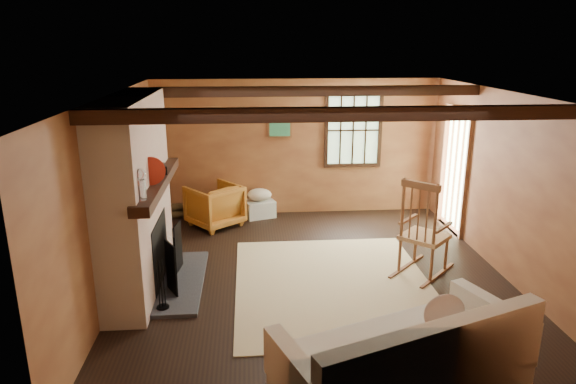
{
  "coord_description": "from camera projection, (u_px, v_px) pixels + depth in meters",
  "views": [
    {
      "loc": [
        -0.85,
        -6.14,
        3.01
      ],
      "look_at": [
        -0.34,
        0.4,
        1.08
      ],
      "focal_mm": 32.0,
      "sensor_mm": 36.0,
      "label": 1
    }
  ],
  "objects": [
    {
      "name": "ground",
      "position": [
        316.0,
        278.0,
        6.78
      ],
      "size": [
        5.5,
        5.5,
        0.0
      ],
      "primitive_type": "plane",
      "color": "black",
      "rests_on": "ground"
    },
    {
      "name": "room_envelope",
      "position": [
        332.0,
        153.0,
        6.59
      ],
      "size": [
        5.02,
        5.52,
        2.44
      ],
      "color": "#A3653A",
      "rests_on": "ground"
    },
    {
      "name": "fireplace",
      "position": [
        138.0,
        203.0,
        6.3
      ],
      "size": [
        1.02,
        2.3,
        2.4
      ],
      "color": "#A54C40",
      "rests_on": "ground"
    },
    {
      "name": "rug",
      "position": [
        333.0,
        284.0,
        6.61
      ],
      "size": [
        2.5,
        3.0,
        0.01
      ],
      "primitive_type": "cube",
      "color": "#D2BA8C",
      "rests_on": "ground"
    },
    {
      "name": "rocking_chair",
      "position": [
        423.0,
        234.0,
        6.77
      ],
      "size": [
        1.03,
        1.04,
        1.33
      ],
      "rotation": [
        0.0,
        0.0,
        2.36
      ],
      "color": "tan",
      "rests_on": "ground"
    },
    {
      "name": "sofa",
      "position": [
        407.0,
        364.0,
        4.45
      ],
      "size": [
        2.42,
        1.7,
        0.9
      ],
      "rotation": [
        0.0,
        0.0,
        0.36
      ],
      "color": "silver",
      "rests_on": "ground"
    },
    {
      "name": "firewood_pile",
      "position": [
        191.0,
        210.0,
        9.09
      ],
      "size": [
        0.72,
        0.13,
        0.26
      ],
      "color": "brown",
      "rests_on": "ground"
    },
    {
      "name": "laundry_basket",
      "position": [
        260.0,
        209.0,
        9.12
      ],
      "size": [
        0.59,
        0.51,
        0.3
      ],
      "primitive_type": "cube",
      "rotation": [
        0.0,
        0.0,
        0.31
      ],
      "color": "silver",
      "rests_on": "ground"
    },
    {
      "name": "basket_pillow",
      "position": [
        259.0,
        195.0,
        9.05
      ],
      "size": [
        0.45,
        0.36,
        0.22
      ],
      "primitive_type": "ellipsoid",
      "rotation": [
        0.0,
        0.0,
        -0.04
      ],
      "color": "silver",
      "rests_on": "laundry_basket"
    },
    {
      "name": "armchair",
      "position": [
        215.0,
        205.0,
        8.62
      ],
      "size": [
        1.09,
        1.1,
        0.72
      ],
      "primitive_type": "imported",
      "rotation": [
        0.0,
        0.0,
        -2.46
      ],
      "color": "#BF6026",
      "rests_on": "ground"
    }
  ]
}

